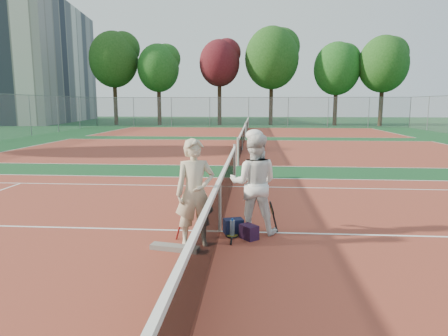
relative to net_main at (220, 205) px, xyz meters
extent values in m
plane|color=#113E1E|center=(0.00, 0.00, -0.51)|extent=(130.00, 130.00, 0.00)
cube|color=maroon|center=(0.00, 0.00, -0.51)|extent=(23.77, 10.97, 0.01)
cube|color=maroon|center=(0.00, 13.50, -0.51)|extent=(23.77, 10.97, 0.01)
cube|color=maroon|center=(0.00, 27.00, -0.51)|extent=(23.77, 10.97, 0.01)
cube|color=beige|center=(-28.00, 44.00, 6.99)|extent=(12.96, 23.18, 15.00)
imported|color=#C2B496|center=(-0.35, -0.75, 0.40)|extent=(0.76, 0.61, 1.82)
imported|color=white|center=(0.63, 0.02, 0.42)|extent=(0.95, 0.76, 1.87)
cube|color=black|center=(0.26, -0.08, -0.37)|extent=(0.41, 0.34, 0.28)
cube|color=black|center=(0.55, -0.37, -0.38)|extent=(0.37, 0.38, 0.26)
cube|color=slate|center=(-0.66, -1.03, -0.47)|extent=(0.84, 0.35, 0.09)
cylinder|color=silver|center=(0.25, -0.25, -0.36)|extent=(0.09, 0.09, 0.30)
cylinder|color=#382314|center=(-15.10, 37.40, 2.37)|extent=(0.44, 0.44, 5.77)
ellipsoid|color=#1A3F12|center=(-15.10, 37.40, 6.70)|extent=(5.36, 5.36, 6.16)
cylinder|color=#382314|center=(-10.07, 37.33, 1.99)|extent=(0.44, 0.44, 4.99)
ellipsoid|color=#184D16|center=(-10.07, 37.33, 5.73)|extent=(4.57, 4.57, 5.26)
cylinder|color=#382314|center=(-3.30, 37.53, 2.19)|extent=(0.44, 0.44, 5.39)
ellipsoid|color=#470F15|center=(-3.30, 37.53, 6.23)|extent=(4.42, 4.42, 5.08)
cylinder|color=#382314|center=(2.40, 37.76, 2.40)|extent=(0.44, 0.44, 5.81)
ellipsoid|color=#184513|center=(2.40, 37.76, 6.75)|extent=(5.85, 5.85, 6.72)
cylinder|color=#382314|center=(9.36, 37.51, 1.92)|extent=(0.44, 0.44, 4.85)
ellipsoid|color=#164C15|center=(9.36, 37.51, 5.56)|extent=(4.91, 4.91, 5.65)
cylinder|color=#382314|center=(13.94, 36.66, 2.06)|extent=(0.44, 0.44, 5.15)
ellipsoid|color=#194714|center=(13.94, 36.66, 5.92)|extent=(5.11, 5.11, 5.87)
camera|label=1|loc=(0.63, -7.21, 1.88)|focal=32.00mm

